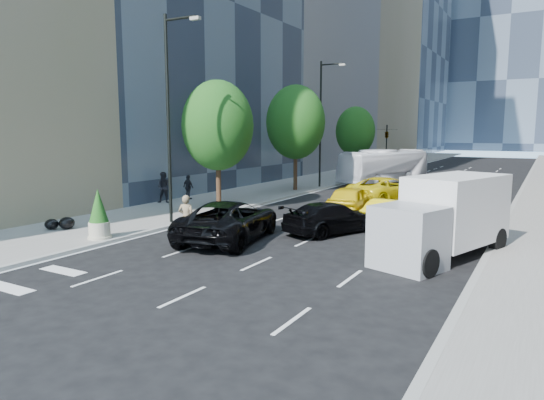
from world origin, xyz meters
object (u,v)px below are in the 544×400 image
Objects in this scene: black_sedan_mercedes at (332,218)px; box_truck at (444,217)px; skateboarder at (186,221)px; planter_shrub at (99,215)px; city_bus at (385,166)px; black_sedan_lincoln at (229,220)px.

box_truck reaches higher than black_sedan_mercedes.
black_sedan_mercedes is (4.45, 4.94, -0.24)m from skateboarder.
planter_shrub is at bearing 63.87° from black_sedan_mercedes.
black_sedan_mercedes is at bearing -62.11° from city_bus.
city_bus is (-1.20, 26.30, 0.65)m from black_sedan_lincoln.
black_sedan_mercedes is 23.19m from city_bus.
box_truck is 3.13× the size of planter_shrub.
black_sedan_lincoln reaches higher than black_sedan_mercedes.
black_sedan_lincoln is at bearing -70.57° from city_bus.
planter_shrub is (-3.40, -29.30, -0.34)m from city_bus.
black_sedan_lincoln is 26.34m from city_bus.
skateboarder is at bearing 25.42° from planter_shrub.
black_sedan_lincoln is 8.72m from box_truck.
city_bus is at bearing -99.35° from black_sedan_lincoln.
city_bus is 26.50m from box_truck.
skateboarder is at bearing -73.18° from city_bus.
skateboarder is 1.83m from black_sedan_lincoln.
planter_shrub is at bearing 8.47° from skateboarder.
planter_shrub is (-13.13, -4.65, -0.36)m from box_truck.
box_truck reaches higher than skateboarder.
black_sedan_mercedes is 0.46× the size of city_bus.
skateboarder reaches higher than black_sedan_lincoln.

